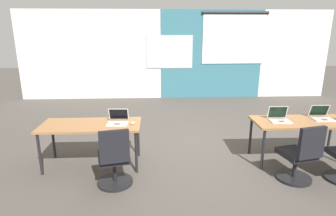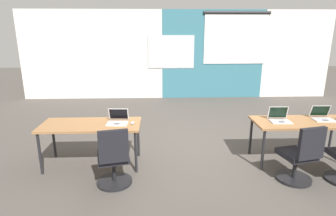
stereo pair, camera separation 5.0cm
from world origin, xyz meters
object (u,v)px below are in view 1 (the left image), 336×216
(desk_near_left, at_px, (91,128))
(chair_near_right_inner, at_px, (300,158))
(laptop_near_right_end, at_px, (322,116))
(laptop_near_left_inner, at_px, (118,120))
(desk_near_right, at_px, (301,124))
(mouse_near_left_inner, at_px, (133,123))
(chair_near_left_inner, at_px, (114,162))
(laptop_near_right_inner, at_px, (279,118))

(desk_near_left, bearing_deg, chair_near_right_inner, -12.36)
(laptop_near_right_end, distance_m, laptop_near_left_inner, 3.45)
(desk_near_left, bearing_deg, desk_near_right, 0.00)
(desk_near_right, relative_size, laptop_near_right_end, 4.66)
(mouse_near_left_inner, distance_m, chair_near_left_inner, 0.78)
(desk_near_left, xyz_separation_m, laptop_near_right_end, (3.89, 0.08, 0.11))
(laptop_near_right_inner, distance_m, mouse_near_left_inner, 2.44)
(desk_near_left, xyz_separation_m, desk_near_right, (3.50, 0.00, 0.00))
(laptop_near_left_inner, relative_size, chair_near_left_inner, 0.37)
(chair_near_right_inner, xyz_separation_m, mouse_near_left_inner, (-2.47, 0.67, 0.36))
(desk_near_right, xyz_separation_m, laptop_near_left_inner, (-3.07, 0.03, 0.11))
(desk_near_left, height_order, mouse_near_left_inner, mouse_near_left_inner)
(desk_near_left, bearing_deg, laptop_near_right_end, 1.23)
(desk_near_left, bearing_deg, chair_near_left_inner, -56.31)
(laptop_near_right_end, xyz_separation_m, chair_near_left_inner, (-3.43, -0.77, -0.39))
(desk_near_left, distance_m, laptop_near_left_inner, 0.45)
(desk_near_left, relative_size, desk_near_right, 1.00)
(chair_near_left_inner, bearing_deg, laptop_near_right_inner, -177.73)
(laptop_near_left_inner, height_order, chair_near_left_inner, laptop_near_left_inner)
(desk_near_right, xyz_separation_m, chair_near_left_inner, (-3.05, -0.68, -0.28))
(laptop_near_right_end, xyz_separation_m, mouse_near_left_inner, (-3.21, -0.11, -0.03))
(laptop_near_left_inner, bearing_deg, laptop_near_right_end, 3.51)
(mouse_near_left_inner, bearing_deg, chair_near_right_inner, -15.14)
(desk_near_left, distance_m, desk_near_right, 3.50)
(laptop_near_left_inner, distance_m, mouse_near_left_inner, 0.25)
(laptop_near_right_inner, bearing_deg, desk_near_right, -1.22)
(desk_near_right, distance_m, mouse_near_left_inner, 2.82)
(desk_near_left, xyz_separation_m, mouse_near_left_inner, (0.68, -0.02, 0.08))
(chair_near_right_inner, height_order, laptop_near_right_end, laptop_near_right_end)
(desk_near_left, height_order, desk_near_right, same)
(desk_near_left, relative_size, chair_near_left_inner, 1.74)
(laptop_near_right_inner, bearing_deg, laptop_near_left_inner, -178.20)
(desk_near_right, relative_size, mouse_near_left_inner, 14.18)
(desk_near_left, distance_m, laptop_near_right_inner, 3.12)
(laptop_near_right_inner, height_order, laptop_near_left_inner, laptop_near_right_inner)
(laptop_near_right_end, bearing_deg, laptop_near_right_inner, -172.85)
(laptop_near_right_inner, xyz_separation_m, chair_near_right_inner, (0.03, -0.71, -0.39))
(laptop_near_left_inner, bearing_deg, chair_near_right_inner, -12.24)
(desk_near_left, relative_size, chair_near_right_inner, 1.74)
(desk_near_left, bearing_deg, laptop_near_right_inner, 0.40)
(laptop_near_right_end, distance_m, chair_near_left_inner, 3.54)
(laptop_near_right_inner, bearing_deg, chair_near_left_inner, -163.18)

